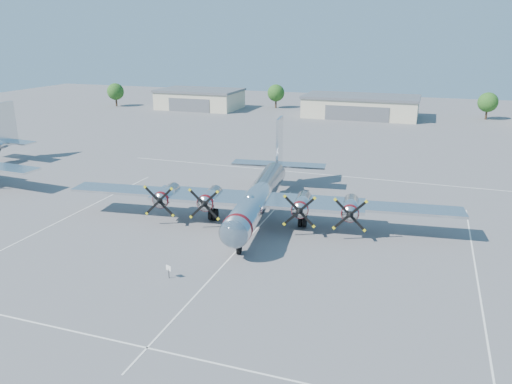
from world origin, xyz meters
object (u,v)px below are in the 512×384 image
(tree_far_west, at_px, (116,92))
(tree_west, at_px, (276,93))
(hangar_west, at_px, (200,99))
(hangar_center, at_px, (361,106))
(main_bomber_b29, at_px, (260,218))
(info_placard, at_px, (169,269))
(tree_east, at_px, (488,102))

(tree_far_west, xyz_separation_m, tree_west, (45.00, 12.00, 0.00))
(hangar_west, distance_m, hangar_center, 45.00)
(main_bomber_b29, xyz_separation_m, info_placard, (-2.76, -16.85, 0.84))
(tree_far_west, relative_size, info_placard, 5.56)
(tree_east, bearing_deg, main_bomber_b29, -110.19)
(hangar_west, distance_m, tree_west, 21.61)
(tree_west, xyz_separation_m, main_bomber_b29, (24.26, -85.61, -4.22))
(tree_west, relative_size, tree_east, 1.00)
(tree_west, bearing_deg, main_bomber_b29, -74.18)
(main_bomber_b29, relative_size, info_placard, 36.48)
(tree_west, relative_size, main_bomber_b29, 0.15)
(hangar_center, relative_size, tree_west, 4.31)
(hangar_center, xyz_separation_m, info_placard, (-3.50, -94.43, -1.87))
(hangar_center, distance_m, info_placard, 94.51)
(hangar_center, relative_size, info_placard, 23.94)
(tree_far_west, height_order, main_bomber_b29, tree_far_west)
(tree_far_west, distance_m, main_bomber_b29, 101.16)
(tree_east, height_order, info_placard, tree_east)
(hangar_west, bearing_deg, info_placard, -66.27)
(tree_west, xyz_separation_m, info_placard, (21.50, -102.46, -3.38))
(tree_east, distance_m, main_bomber_b29, 89.18)
(hangar_center, distance_m, tree_far_west, 70.13)
(hangar_west, bearing_deg, tree_east, 4.60)
(info_placard, bearing_deg, tree_far_west, 147.64)
(tree_west, distance_m, info_placard, 104.75)
(hangar_center, bearing_deg, tree_far_west, -176.76)
(hangar_west, xyz_separation_m, tree_west, (20.00, 8.04, 1.51))
(tree_west, xyz_separation_m, tree_east, (55.00, -2.00, 0.00))
(hangar_west, distance_m, tree_far_west, 25.36)
(hangar_center, xyz_separation_m, main_bomber_b29, (-0.74, -77.57, -2.71))
(tree_far_west, bearing_deg, main_bomber_b29, -46.74)
(main_bomber_b29, bearing_deg, tree_west, 98.83)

